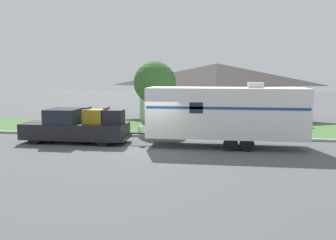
{
  "coord_description": "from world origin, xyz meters",
  "views": [
    {
      "loc": [
        3.54,
        -18.87,
        4.04
      ],
      "look_at": [
        0.52,
        1.35,
        1.4
      ],
      "focal_mm": 40.0,
      "sensor_mm": 36.0,
      "label": 1
    }
  ],
  "objects": [
    {
      "name": "pickup_truck",
      "position": [
        -4.82,
        1.35,
        0.89
      ],
      "size": [
        6.09,
        2.07,
        2.04
      ],
      "color": "black",
      "rests_on": "ground_plane"
    },
    {
      "name": "travel_trailer",
      "position": [
        3.67,
        1.35,
        1.87
      ],
      "size": [
        9.52,
        2.46,
        3.48
      ],
      "color": "black",
      "rests_on": "ground_plane"
    },
    {
      "name": "house_across_street",
      "position": [
        2.91,
        14.15,
        2.47
      ],
      "size": [
        13.37,
        6.79,
        4.76
      ],
      "color": "#B2B2A8",
      "rests_on": "ground_plane"
    },
    {
      "name": "ground_plane",
      "position": [
        0.0,
        0.0,
        0.0
      ],
      "size": [
        120.0,
        120.0,
        0.0
      ],
      "primitive_type": "plane",
      "color": "#515456"
    },
    {
      "name": "curb_strip",
      "position": [
        0.0,
        3.75,
        0.07
      ],
      "size": [
        80.0,
        0.3,
        0.14
      ],
      "color": "#999993",
      "rests_on": "ground_plane"
    },
    {
      "name": "lawn_strip",
      "position": [
        0.0,
        7.4,
        0.01
      ],
      "size": [
        80.0,
        7.0,
        0.03
      ],
      "color": "#477538",
      "rests_on": "ground_plane"
    },
    {
      "name": "mailbox",
      "position": [
        6.34,
        4.48,
        1.02
      ],
      "size": [
        0.48,
        0.2,
        1.33
      ],
      "color": "brown",
      "rests_on": "ground_plane"
    },
    {
      "name": "tree_in_yard",
      "position": [
        -1.18,
        6.59,
        3.28
      ],
      "size": [
        2.93,
        2.93,
        4.76
      ],
      "color": "brown",
      "rests_on": "ground_plane"
    }
  ]
}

